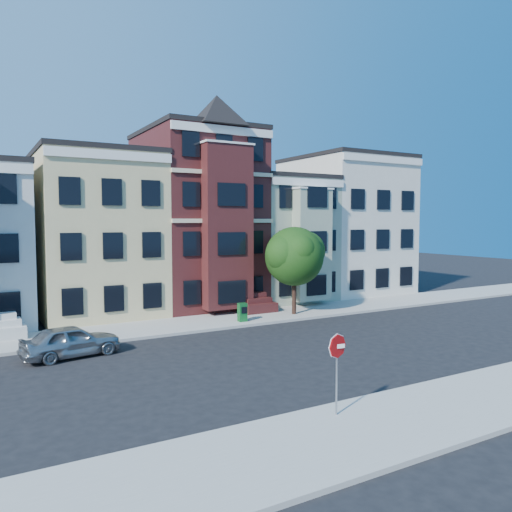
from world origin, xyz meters
TOP-DOWN VIEW (x-y plane):
  - ground at (0.00, 0.00)m, footprint 120.00×120.00m
  - far_sidewalk at (0.00, 8.00)m, footprint 60.00×4.00m
  - near_sidewalk at (0.00, -8.00)m, footprint 60.00×4.00m
  - house_yellow at (-7.00, 14.50)m, footprint 7.00×9.00m
  - house_brown at (0.00, 14.50)m, footprint 7.00×9.00m
  - house_green at (6.50, 14.50)m, footprint 6.00×9.00m
  - house_cream at (13.50, 14.50)m, footprint 8.00×9.00m
  - street_tree at (3.57, 7.36)m, footprint 6.04×6.04m
  - parked_car at (-10.25, 4.42)m, footprint 4.44×2.39m
  - newspaper_box at (-0.35, 6.93)m, footprint 0.52×0.47m
  - stop_sign at (-4.53, -6.84)m, footprint 0.78×0.25m

SIDE VIEW (x-z plane):
  - ground at x=0.00m, z-range 0.00..0.00m
  - far_sidewalk at x=0.00m, z-range 0.00..0.15m
  - near_sidewalk at x=0.00m, z-range 0.00..0.15m
  - newspaper_box at x=-0.35m, z-range 0.15..1.22m
  - parked_car at x=-10.25m, z-range 0.00..1.44m
  - stop_sign at x=-4.53m, z-range 0.15..2.95m
  - street_tree at x=3.57m, z-range 0.15..6.92m
  - house_green at x=6.50m, z-range 0.00..9.00m
  - house_yellow at x=-7.00m, z-range 0.00..10.00m
  - house_cream at x=13.50m, z-range 0.00..11.00m
  - house_brown at x=0.00m, z-range 0.00..12.00m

